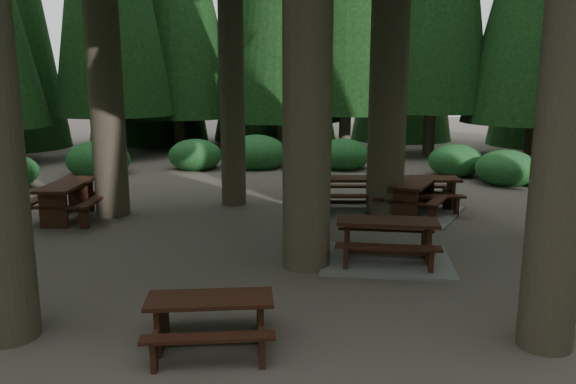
# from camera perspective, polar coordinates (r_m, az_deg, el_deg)

# --- Properties ---
(ground) EXTENTS (80.00, 80.00, 0.00)m
(ground) POSITION_cam_1_polar(r_m,az_deg,el_deg) (10.01, -2.85, -7.70)
(ground) COLOR #4D463E
(ground) RESTS_ON ground
(picnic_table_a) EXTENTS (2.35, 1.96, 0.78)m
(picnic_table_a) POSITION_cam_1_polar(r_m,az_deg,el_deg) (10.41, 9.99, -5.56)
(picnic_table_a) COLOR gray
(picnic_table_a) RESTS_ON ground
(picnic_table_b) EXTENTS (1.81, 2.16, 0.88)m
(picnic_table_b) POSITION_cam_1_polar(r_m,az_deg,el_deg) (14.17, -21.49, -0.32)
(picnic_table_b) COLOR #34170F
(picnic_table_b) RESTS_ON ground
(picnic_table_c) EXTENTS (2.61, 2.23, 0.82)m
(picnic_table_c) POSITION_cam_1_polar(r_m,az_deg,el_deg) (14.35, 6.61, -0.64)
(picnic_table_c) COLOR gray
(picnic_table_c) RESTS_ON ground
(picnic_table_d) EXTENTS (2.01, 1.66, 0.83)m
(picnic_table_d) POSITION_cam_1_polar(r_m,az_deg,el_deg) (14.58, 13.31, 0.37)
(picnic_table_d) COLOR #34170F
(picnic_table_d) RESTS_ON ground
(picnic_table_e) EXTENTS (1.75, 1.51, 0.67)m
(picnic_table_e) POSITION_cam_1_polar(r_m,az_deg,el_deg) (7.11, -7.91, -12.23)
(picnic_table_e) COLOR #34170F
(picnic_table_e) RESTS_ON ground
(picnic_table_f) EXTENTS (2.75, 2.99, 0.82)m
(picnic_table_f) POSITION_cam_1_polar(r_m,az_deg,el_deg) (14.07, 12.68, -1.09)
(picnic_table_f) COLOR gray
(picnic_table_f) RESTS_ON ground
(shrub_ring) EXTENTS (23.86, 24.64, 1.49)m
(shrub_ring) POSITION_cam_1_polar(r_m,az_deg,el_deg) (10.52, 1.58, -4.44)
(shrub_ring) COLOR #1B5026
(shrub_ring) RESTS_ON ground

